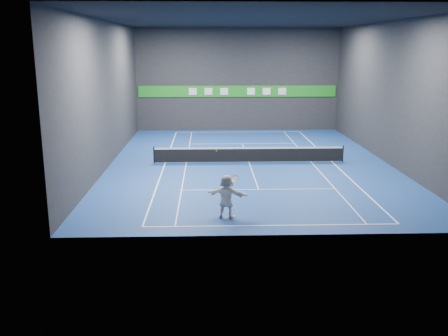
{
  "coord_description": "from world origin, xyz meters",
  "views": [
    {
      "loc": [
        -2.69,
        -31.85,
        7.44
      ],
      "look_at": [
        -1.89,
        -7.65,
        1.5
      ],
      "focal_mm": 40.0,
      "sensor_mm": 36.0,
      "label": 1
    }
  ],
  "objects_px": {
    "player": "(226,196)",
    "tennis_racket": "(235,179)",
    "tennis_ball": "(216,151)",
    "tennis_net": "(249,154)"
  },
  "relations": [
    {
      "from": "tennis_net",
      "to": "tennis_racket",
      "type": "xyz_separation_m",
      "value": [
        -1.51,
        -10.76,
        1.22
      ]
    },
    {
      "from": "tennis_ball",
      "to": "player",
      "type": "bearing_deg",
      "value": -10.81
    },
    {
      "from": "player",
      "to": "tennis_net",
      "type": "relative_size",
      "value": 0.16
    },
    {
      "from": "player",
      "to": "tennis_net",
      "type": "xyz_separation_m",
      "value": [
        1.89,
        10.8,
        -0.45
      ]
    },
    {
      "from": "tennis_ball",
      "to": "tennis_racket",
      "type": "relative_size",
      "value": 0.11
    },
    {
      "from": "tennis_net",
      "to": "tennis_ball",
      "type": "bearing_deg",
      "value": -102.22
    },
    {
      "from": "player",
      "to": "tennis_racket",
      "type": "height_order",
      "value": "player"
    },
    {
      "from": "tennis_net",
      "to": "player",
      "type": "bearing_deg",
      "value": -99.94
    },
    {
      "from": "player",
      "to": "tennis_racket",
      "type": "xyz_separation_m",
      "value": [
        0.38,
        0.05,
        0.77
      ]
    },
    {
      "from": "player",
      "to": "tennis_ball",
      "type": "height_order",
      "value": "tennis_ball"
    }
  ]
}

